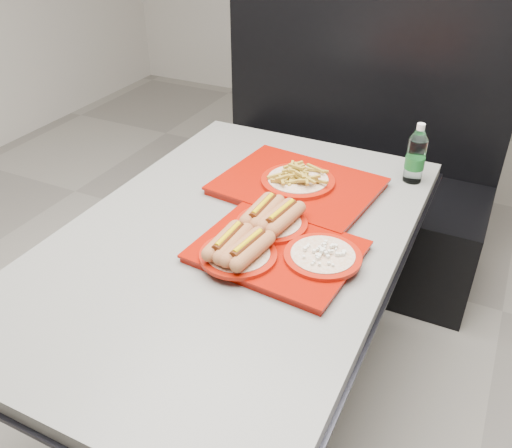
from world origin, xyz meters
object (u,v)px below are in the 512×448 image
at_px(tray_near, 272,242).
at_px(water_bottle, 416,157).
at_px(booth_bench, 344,178).
at_px(tray_far, 298,183).
at_px(diner_table, 233,280).

distance_m(tray_near, water_bottle, 0.62).
bearing_deg(booth_bench, tray_near, -82.95).
bearing_deg(tray_far, diner_table, -102.74).
distance_m(tray_near, tray_far, 0.35).
bearing_deg(diner_table, tray_near, -12.30).
height_order(booth_bench, tray_near, booth_bench).
height_order(tray_near, tray_far, tray_far).
height_order(tray_near, water_bottle, water_bottle).
relative_size(tray_far, water_bottle, 2.60).
xyz_separation_m(diner_table, booth_bench, (0.00, 1.09, -0.18)).
bearing_deg(diner_table, booth_bench, 90.00).
bearing_deg(tray_far, tray_near, -78.72).
xyz_separation_m(tray_near, tray_far, (-0.07, 0.34, -0.01)).
bearing_deg(tray_near, water_bottle, 66.80).
bearing_deg(water_bottle, diner_table, -125.41).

